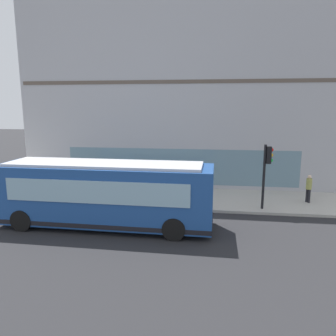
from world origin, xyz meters
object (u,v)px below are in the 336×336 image
object	(u,v)px
traffic_light_near_corner	(267,165)
city_bus_nearside	(105,194)
fire_hydrant	(186,193)
pedestrian_near_hydrant	(135,176)
pedestrian_near_building_entrance	(68,178)
pedestrian_walking_along_curb	(309,187)
pedestrian_by_light_pole	(51,179)

from	to	relation	value
traffic_light_near_corner	city_bus_nearside	bearing A→B (deg)	112.74
traffic_light_near_corner	fire_hydrant	xyz separation A→B (m)	(1.32, 4.36, -2.07)
fire_hydrant	city_bus_nearside	bearing A→B (deg)	143.05
fire_hydrant	pedestrian_near_hydrant	size ratio (longest dim) A/B	0.42
city_bus_nearside	pedestrian_near_building_entrance	world-z (taller)	city_bus_nearside
traffic_light_near_corner	fire_hydrant	world-z (taller)	traffic_light_near_corner
pedestrian_near_building_entrance	traffic_light_near_corner	bearing A→B (deg)	-97.15
pedestrian_walking_along_curb	pedestrian_near_building_entrance	world-z (taller)	pedestrian_near_building_entrance
pedestrian_walking_along_curb	pedestrian_by_light_pole	xyz separation A→B (m)	(-0.79, 15.29, 0.14)
pedestrian_near_building_entrance	pedestrian_near_hydrant	world-z (taller)	pedestrian_near_hydrant
city_bus_nearside	pedestrian_near_building_entrance	xyz separation A→B (m)	(4.77, 4.08, -0.40)
traffic_light_near_corner	pedestrian_near_hydrant	size ratio (longest dim) A/B	1.97
traffic_light_near_corner	pedestrian_near_hydrant	distance (m)	8.43
fire_hydrant	traffic_light_near_corner	bearing A→B (deg)	-106.90
traffic_light_near_corner	pedestrian_near_building_entrance	size ratio (longest dim) A/B	2.02
city_bus_nearside	traffic_light_near_corner	distance (m)	8.54
city_bus_nearside	pedestrian_near_building_entrance	distance (m)	6.29
city_bus_nearside	pedestrian_walking_along_curb	size ratio (longest dim) A/B	6.24
pedestrian_near_building_entrance	city_bus_nearside	bearing A→B (deg)	-139.46
pedestrian_walking_along_curb	pedestrian_near_hydrant	xyz separation A→B (m)	(1.13, 10.51, 0.10)
fire_hydrant	pedestrian_near_building_entrance	bearing A→B (deg)	88.73
pedestrian_walking_along_curb	pedestrian_near_building_entrance	distance (m)	14.55
pedestrian_by_light_pole	pedestrian_near_building_entrance	world-z (taller)	pedestrian_by_light_pole
pedestrian_by_light_pole	pedestrian_near_building_entrance	size ratio (longest dim) A/B	1.05
pedestrian_near_building_entrance	pedestrian_near_hydrant	xyz separation A→B (m)	(1.19, -4.04, 0.02)
traffic_light_near_corner	fire_hydrant	distance (m)	5.00
fire_hydrant	pedestrian_walking_along_curb	distance (m)	7.04
city_bus_nearside	pedestrian_walking_along_curb	bearing A→B (deg)	-65.23
pedestrian_by_light_pole	pedestrian_near_hydrant	size ratio (longest dim) A/B	1.03
pedestrian_near_hydrant	traffic_light_near_corner	bearing A→B (deg)	-108.87
pedestrian_walking_along_curb	pedestrian_by_light_pole	distance (m)	15.32
traffic_light_near_corner	pedestrian_by_light_pole	size ratio (longest dim) A/B	1.91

